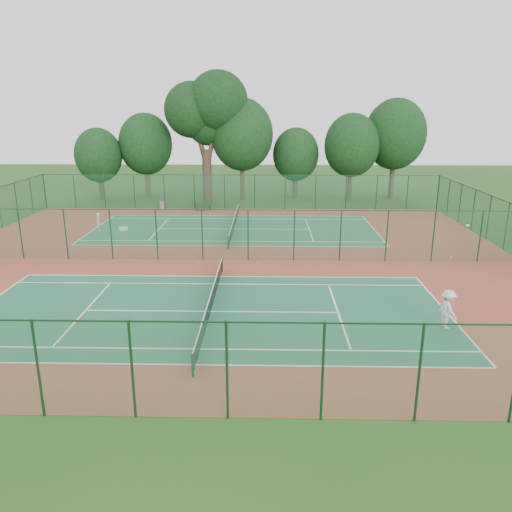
{
  "coord_description": "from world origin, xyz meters",
  "views": [
    {
      "loc": [
        2.8,
        -32.31,
        9.86
      ],
      "look_at": [
        2.17,
        -4.41,
        1.6
      ],
      "focal_mm": 35.0,
      "sensor_mm": 36.0,
      "label": 1
    }
  ],
  "objects_px": {
    "player_near": "(447,309)",
    "player_far": "(98,222)",
    "kit_bag": "(123,228)",
    "big_tree": "(206,109)",
    "trash_bin": "(162,206)",
    "bench": "(204,206)"
  },
  "relations": [
    {
      "from": "player_near",
      "to": "bench",
      "type": "height_order",
      "value": "player_near"
    },
    {
      "from": "trash_bin",
      "to": "bench",
      "type": "bearing_deg",
      "value": -0.37
    },
    {
      "from": "player_near",
      "to": "trash_bin",
      "type": "relative_size",
      "value": 2.14
    },
    {
      "from": "player_near",
      "to": "bench",
      "type": "xyz_separation_m",
      "value": [
        -14.78,
        27.7,
        -0.44
      ]
    },
    {
      "from": "trash_bin",
      "to": "big_tree",
      "type": "height_order",
      "value": "big_tree"
    },
    {
      "from": "trash_bin",
      "to": "kit_bag",
      "type": "relative_size",
      "value": 1.18
    },
    {
      "from": "player_near",
      "to": "trash_bin",
      "type": "bearing_deg",
      "value": 16.7
    },
    {
      "from": "bench",
      "to": "big_tree",
      "type": "xyz_separation_m",
      "value": [
        -0.16,
        6.02,
        9.27
      ]
    },
    {
      "from": "big_tree",
      "to": "bench",
      "type": "bearing_deg",
      "value": -88.48
    },
    {
      "from": "player_near",
      "to": "player_far",
      "type": "bearing_deg",
      "value": 32.47
    },
    {
      "from": "big_tree",
      "to": "player_far",
      "type": "bearing_deg",
      "value": -116.79
    },
    {
      "from": "player_near",
      "to": "kit_bag",
      "type": "height_order",
      "value": "player_near"
    },
    {
      "from": "player_near",
      "to": "kit_bag",
      "type": "distance_m",
      "value": 28.07
    },
    {
      "from": "player_near",
      "to": "bench",
      "type": "distance_m",
      "value": 31.4
    },
    {
      "from": "kit_bag",
      "to": "player_far",
      "type": "bearing_deg",
      "value": 174.53
    },
    {
      "from": "player_near",
      "to": "trash_bin",
      "type": "height_order",
      "value": "player_near"
    },
    {
      "from": "player_far",
      "to": "kit_bag",
      "type": "height_order",
      "value": "player_far"
    },
    {
      "from": "player_far",
      "to": "trash_bin",
      "type": "relative_size",
      "value": 1.74
    },
    {
      "from": "player_near",
      "to": "trash_bin",
      "type": "xyz_separation_m",
      "value": [
        -18.98,
        27.73,
        -0.51
      ]
    },
    {
      "from": "bench",
      "to": "kit_bag",
      "type": "distance_m",
      "value": 10.33
    },
    {
      "from": "kit_bag",
      "to": "big_tree",
      "type": "xyz_separation_m",
      "value": [
        5.6,
        14.59,
        9.64
      ]
    },
    {
      "from": "player_far",
      "to": "kit_bag",
      "type": "bearing_deg",
      "value": 89.14
    }
  ]
}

